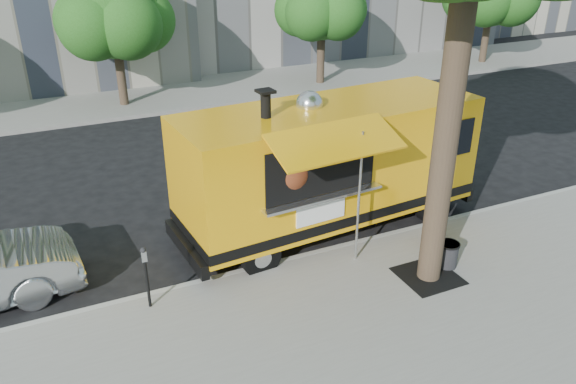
% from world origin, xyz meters
% --- Properties ---
extents(ground, '(120.00, 120.00, 0.00)m').
position_xyz_m(ground, '(0.00, 0.00, 0.00)').
color(ground, black).
rests_on(ground, ground).
extents(sidewalk, '(60.00, 6.00, 0.15)m').
position_xyz_m(sidewalk, '(0.00, -4.00, 0.07)').
color(sidewalk, gray).
rests_on(sidewalk, ground).
extents(curb, '(60.00, 0.14, 0.16)m').
position_xyz_m(curb, '(0.00, -0.93, 0.07)').
color(curb, '#999993').
rests_on(curb, ground).
extents(far_sidewalk, '(60.00, 5.00, 0.15)m').
position_xyz_m(far_sidewalk, '(0.00, 13.50, 0.07)').
color(far_sidewalk, gray).
rests_on(far_sidewalk, ground).
extents(tree_well, '(1.20, 1.20, 0.02)m').
position_xyz_m(tree_well, '(2.60, -2.80, 0.15)').
color(tree_well, black).
rests_on(tree_well, sidewalk).
extents(far_tree_b, '(3.60, 3.60, 5.50)m').
position_xyz_m(far_tree_b, '(-1.00, 12.70, 3.83)').
color(far_tree_b, '#33261C').
rests_on(far_tree_b, far_sidewalk).
extents(far_tree_c, '(3.24, 3.24, 5.21)m').
position_xyz_m(far_tree_c, '(8.00, 12.40, 3.72)').
color(far_tree_c, '#33261C').
rests_on(far_tree_c, far_sidewalk).
extents(sign_post, '(0.28, 0.06, 3.00)m').
position_xyz_m(sign_post, '(1.55, -1.55, 1.85)').
color(sign_post, silver).
rests_on(sign_post, sidewalk).
extents(parking_meter, '(0.11, 0.11, 1.33)m').
position_xyz_m(parking_meter, '(-3.00, -1.35, 0.98)').
color(parking_meter, black).
rests_on(parking_meter, sidewalk).
extents(food_truck, '(7.71, 3.94, 3.75)m').
position_xyz_m(food_truck, '(1.74, 0.17, 1.76)').
color(food_truck, '#FFAE0D').
rests_on(food_truck, ground).
extents(trash_bin_left, '(0.48, 0.48, 0.57)m').
position_xyz_m(trash_bin_left, '(3.21, -2.64, 0.46)').
color(trash_bin_left, black).
rests_on(trash_bin_left, sidewalk).
extents(trash_bin_right, '(0.52, 0.52, 0.63)m').
position_xyz_m(trash_bin_right, '(3.50, -1.77, 0.48)').
color(trash_bin_right, black).
rests_on(trash_bin_right, sidewalk).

